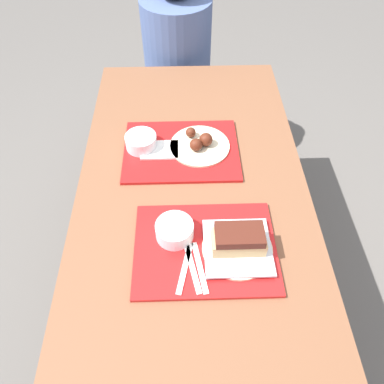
{
  "coord_description": "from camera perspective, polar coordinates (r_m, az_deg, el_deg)",
  "views": [
    {
      "loc": [
        -0.03,
        -0.81,
        1.73
      ],
      "look_at": [
        -0.0,
        -0.02,
        0.78
      ],
      "focal_mm": 35.0,
      "sensor_mm": 36.0,
      "label": 1
    }
  ],
  "objects": [
    {
      "name": "plastic_knife_near",
      "position": [
        1.11,
        1.21,
        -11.41
      ],
      "size": [
        0.04,
        0.17,
        0.0
      ],
      "color": "white",
      "rests_on": "tray_near"
    },
    {
      "name": "napkin_far",
      "position": [
        1.42,
        -4.96,
        6.41
      ],
      "size": [
        0.14,
        0.1,
        0.01
      ],
      "color": "white",
      "rests_on": "tray_far"
    },
    {
      "name": "plastic_fork_near",
      "position": [
        1.11,
        0.05,
        -11.44
      ],
      "size": [
        0.05,
        0.17,
        0.0
      ],
      "color": "white",
      "rests_on": "tray_near"
    },
    {
      "name": "picnic_table",
      "position": [
        1.36,
        0.15,
        -3.2
      ],
      "size": [
        0.81,
        1.63,
        0.74
      ],
      "color": "brown",
      "rests_on": "ground_plane"
    },
    {
      "name": "brisket_sandwich_plate",
      "position": [
        1.12,
        7.05,
        -7.75
      ],
      "size": [
        0.21,
        0.21,
        0.09
      ],
      "color": "beige",
      "rests_on": "tray_near"
    },
    {
      "name": "plastic_spoon_near",
      "position": [
        1.11,
        -1.11,
        -11.47
      ],
      "size": [
        0.05,
        0.17,
        0.0
      ],
      "color": "white",
      "rests_on": "tray_near"
    },
    {
      "name": "wings_plate_far",
      "position": [
        1.42,
        1.16,
        7.42
      ],
      "size": [
        0.23,
        0.23,
        0.06
      ],
      "color": "beige",
      "rests_on": "tray_far"
    },
    {
      "name": "picnic_bench_far",
      "position": [
        2.3,
        -0.69,
        13.31
      ],
      "size": [
        0.77,
        0.28,
        0.42
      ],
      "color": "brown",
      "rests_on": "ground_plane"
    },
    {
      "name": "person_seated_across",
      "position": [
        2.1,
        -2.31,
        21.65
      ],
      "size": [
        0.36,
        0.36,
        0.75
      ],
      "color": "#4C6093",
      "rests_on": "picnic_bench_far"
    },
    {
      "name": "tray_near",
      "position": [
        1.15,
        2.01,
        -8.54
      ],
      "size": [
        0.43,
        0.33,
        0.01
      ],
      "color": "red",
      "rests_on": "picnic_table"
    },
    {
      "name": "bowl_coleslaw_near",
      "position": [
        1.15,
        -2.68,
        -5.78
      ],
      "size": [
        0.12,
        0.12,
        0.05
      ],
      "color": "silver",
      "rests_on": "tray_near"
    },
    {
      "name": "ground_plane",
      "position": [
        1.91,
        0.11,
        -14.85
      ],
      "size": [
        12.0,
        12.0,
        0.0
      ],
      "primitive_type": "plane",
      "color": "#605B56"
    },
    {
      "name": "bowl_coleslaw_far",
      "position": [
        1.42,
        -7.78,
        7.72
      ],
      "size": [
        0.12,
        0.12,
        0.05
      ],
      "color": "silver",
      "rests_on": "tray_far"
    },
    {
      "name": "tray_far",
      "position": [
        1.43,
        -1.66,
        6.36
      ],
      "size": [
        0.43,
        0.33,
        0.01
      ],
      "color": "red",
      "rests_on": "picnic_table"
    }
  ]
}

